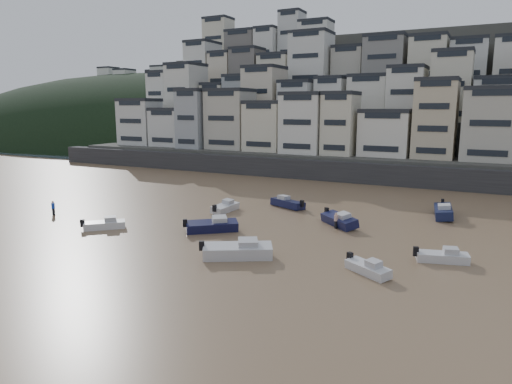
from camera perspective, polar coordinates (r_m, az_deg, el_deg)
The scene contains 15 objects.
sea_strip at distance 209.56m, azimuth -14.44°, elevation 6.77°, with size 340.00×340.00×0.00m, color #434F61.
harbor_wall at distance 79.92m, azimuth 13.58°, elevation 2.34°, with size 140.00×3.00×3.50m, color #38383A.
hillside at distance 117.64m, azimuth 20.75°, elevation 10.02°, with size 141.04×66.00×50.00m.
headland at distance 192.23m, azimuth -13.03°, elevation 6.52°, with size 216.00×135.00×53.33m.
boat_a at distance 39.38m, azimuth -2.31°, elevation -7.07°, with size 6.47×2.12×1.77m, color silver, non-canonical shape.
boat_b at distance 36.96m, azimuth 13.81°, elevation -9.06°, with size 4.33×1.42×1.18m, color silver, non-canonical shape.
boat_c at distance 47.76m, azimuth -5.53°, elevation -4.04°, with size 5.86×1.92×1.60m, color #121439, non-canonical shape.
boat_d at distance 41.59m, azimuth 22.29°, elevation -7.29°, with size 4.55×1.49×1.24m, color silver, non-canonical shape.
boat_e at distance 50.70m, azimuth 10.36°, elevation -3.33°, with size 5.69×1.86×1.55m, color #13163D, non-canonical shape.
boat_f at distance 56.68m, azimuth -3.87°, elevation -1.79°, with size 5.04×1.65×1.37m, color silver, non-canonical shape.
boat_h at distance 59.15m, azimuth 3.98°, elevation -1.20°, with size 5.50×1.80×1.50m, color #12163B, non-canonical shape.
boat_i at distance 58.31m, azimuth 22.39°, elevation -2.03°, with size 6.51×2.13×1.77m, color #131A3E, non-canonical shape.
boat_j at distance 51.30m, azimuth -18.42°, elevation -3.71°, with size 4.64×1.52×1.27m, color white, non-canonical shape.
person_blue at distance 59.94m, azimuth -24.01°, elevation -1.84°, with size 0.44×0.44×1.74m, color blue, non-canonical shape.
person_pink at distance 49.54m, azimuth 9.96°, elevation -3.53°, with size 0.44×0.44×1.74m, color #D4A596, non-canonical shape.
Camera 1 is at (28.17, -12.03, 12.84)m, focal length 32.00 mm.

